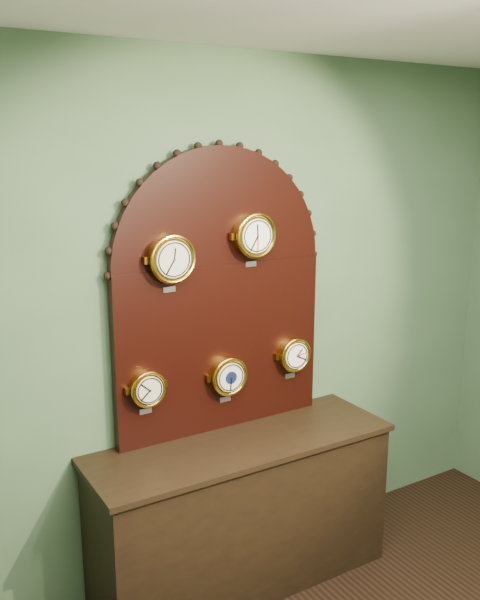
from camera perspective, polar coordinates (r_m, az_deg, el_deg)
wall_back at (r=3.49m, az=-2.12°, el=-2.06°), size 4.00×0.00×4.00m
shop_counter at (r=3.67m, az=0.17°, el=-18.26°), size 1.60×0.50×0.80m
display_board at (r=3.39m, az=-1.75°, el=1.43°), size 1.26×0.06×1.53m
roman_clock at (r=3.16m, az=-6.03°, el=3.61°), size 0.24×0.08×0.29m
arabic_clock at (r=3.37m, az=1.26°, el=5.68°), size 0.24×0.08×0.29m
hygrometer at (r=3.27m, az=-8.12°, el=-7.67°), size 0.19×0.08×0.24m
barometer at (r=3.47m, az=-1.06°, el=-6.66°), size 0.21×0.08×0.26m
tide_clock at (r=3.68m, az=4.72°, el=-4.77°), size 0.20×0.08×0.25m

